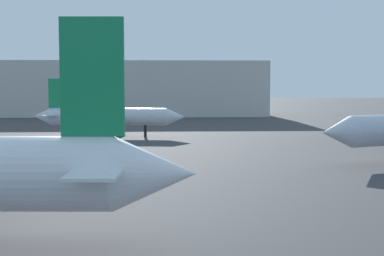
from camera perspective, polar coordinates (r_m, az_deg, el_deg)
airplane_distant at (r=84.06m, az=-8.79°, el=1.17°), size 23.38×18.67×8.76m
terminal_building at (r=144.39m, az=-9.98°, el=4.05°), size 86.36×24.26×13.53m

